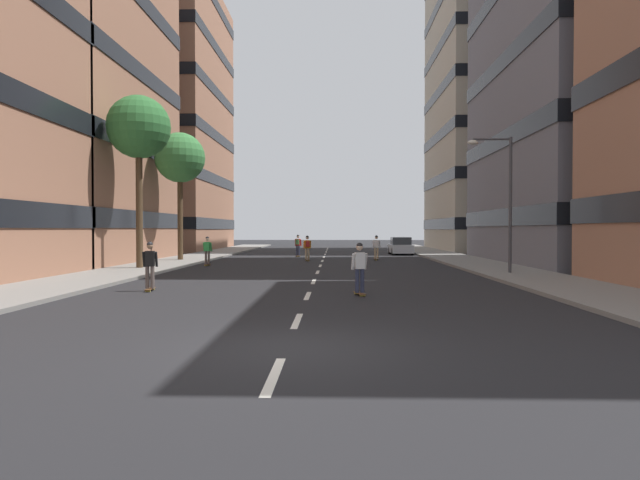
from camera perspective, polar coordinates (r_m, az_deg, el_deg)
name	(u,v)px	position (r m, az deg, el deg)	size (l,w,h in m)	color
ground_plane	(321,263)	(35.75, 0.14, -2.43)	(152.28, 152.28, 0.00)	black
sidewalk_left	(186,259)	(40.33, -13.66, -1.96)	(3.83, 69.79, 0.14)	gray
sidewalk_right	(461,260)	(39.88, 14.35, -1.99)	(3.83, 69.79, 0.14)	gray
lane_markings	(321,263)	(35.87, 0.14, -2.41)	(0.16, 57.20, 0.01)	silver
building_left_mid	(14,46)	(43.47, -29.11, 17.12)	(17.51, 16.13, 28.41)	#9E6B51
building_left_far	(136,119)	(62.99, -18.51, 11.80)	(17.51, 18.42, 27.70)	#9E6B51
building_right_mid	(639,29)	(42.79, 30.16, 18.36)	(17.51, 18.38, 29.82)	slate
building_right_far	(522,74)	(63.35, 20.19, 15.81)	(17.51, 17.32, 36.50)	#B2A893
parked_car_near	(401,247)	(48.44, 8.35, -0.68)	(1.82, 4.40, 1.52)	#B2B7BF
street_tree_near	(139,129)	(31.82, -18.26, 10.90)	(3.38, 3.38, 9.30)	#4C3823
street_tree_mid	(180,159)	(39.10, -14.31, 8.16)	(3.40, 3.40, 8.67)	#4C3823
streetlamp_right	(503,189)	(27.92, 18.40, 5.00)	(2.13, 0.30, 6.50)	#3F3F44
skater_0	(307,246)	(38.21, -1.32, -0.68)	(0.56, 0.92, 1.78)	brown
skater_1	(207,249)	(34.09, -11.59, -0.97)	(0.54, 0.91, 1.78)	brown
skater_2	(298,244)	(44.19, -2.31, -0.43)	(0.57, 0.92, 1.78)	brown
skater_3	(360,266)	(18.51, 4.13, -2.72)	(0.57, 0.92, 1.78)	brown
skater_4	(150,264)	(20.69, -17.21, -2.36)	(0.55, 0.92, 1.78)	brown
skater_5	(376,246)	(39.61, 5.86, -0.66)	(0.57, 0.92, 1.78)	brown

